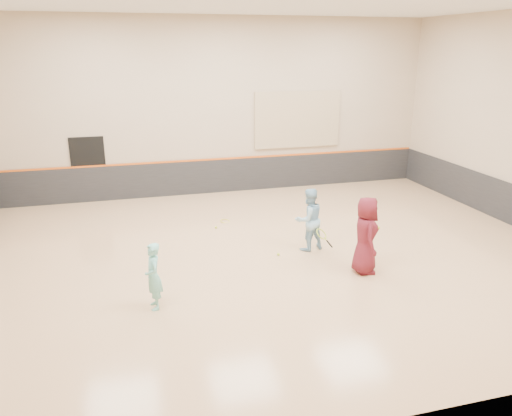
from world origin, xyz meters
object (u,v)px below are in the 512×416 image
object	(u,v)px
young_man	(366,235)
spare_racket	(225,219)
instructor	(309,219)
girl	(153,276)

from	to	relation	value
young_man	spare_racket	xyz separation A→B (m)	(-2.39, 4.26, -0.83)
young_man	spare_racket	distance (m)	4.95
instructor	spare_racket	world-z (taller)	instructor
instructor	spare_racket	bearing A→B (deg)	-72.28
girl	spare_racket	world-z (taller)	girl
girl	instructor	world-z (taller)	instructor
instructor	girl	bearing A→B (deg)	13.03
girl	spare_racket	size ratio (longest dim) A/B	2.19
young_man	spare_racket	size ratio (longest dim) A/B	2.87
girl	young_man	bearing A→B (deg)	89.94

